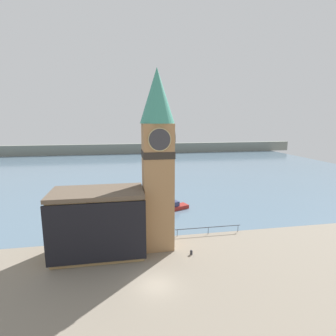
% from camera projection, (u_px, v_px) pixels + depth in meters
% --- Properties ---
extents(ground_plane, '(160.00, 160.00, 0.00)m').
position_uv_depth(ground_plane, '(156.00, 285.00, 27.64)').
color(ground_plane, gray).
extents(water, '(160.00, 120.00, 0.00)m').
position_uv_depth(water, '(131.00, 167.00, 96.72)').
color(water, slate).
rests_on(water, ground_plane).
extents(far_shoreline, '(180.00, 3.00, 5.00)m').
position_uv_depth(far_shoreline, '(128.00, 149.00, 135.00)').
color(far_shoreline, gray).
rests_on(far_shoreline, water).
extents(pier_railing, '(10.27, 0.08, 1.09)m').
position_uv_depth(pier_railing, '(208.00, 228.00, 39.85)').
color(pier_railing, '#232328').
rests_on(pier_railing, ground_plane).
extents(clock_tower, '(4.42, 4.42, 23.57)m').
position_uv_depth(clock_tower, '(158.00, 156.00, 34.01)').
color(clock_tower, '#9E754C').
rests_on(clock_tower, ground_plane).
extents(pier_building, '(11.58, 6.57, 8.46)m').
position_uv_depth(pier_building, '(99.00, 223.00, 33.41)').
color(pier_building, '#A88451').
rests_on(pier_building, ground_plane).
extents(boat_near, '(4.87, 3.51, 1.64)m').
position_uv_depth(boat_near, '(176.00, 206.00, 50.99)').
color(boat_near, maroon).
rests_on(boat_near, water).
extents(mooring_bollard_near, '(0.34, 0.34, 0.62)m').
position_uv_depth(mooring_bollard_near, '(191.00, 252.00, 33.83)').
color(mooring_bollard_near, '#2D2D33').
rests_on(mooring_bollard_near, ground_plane).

